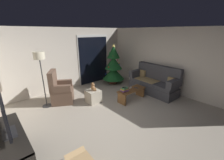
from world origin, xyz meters
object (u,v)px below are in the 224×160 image
Objects in this scene: media_shelf at (13,155)px; teddy_bear_chestnut at (93,87)px; armchair at (61,91)px; remote_graphite at (136,88)px; television at (5,117)px; remote_silver at (130,88)px; ottoman at (93,96)px; book_stack at (125,90)px; cell_phone at (124,88)px; coffee_table at (132,93)px; floor_lamp at (40,61)px; christmas_tree at (113,66)px; couch at (154,83)px.

teddy_bear_chestnut is (2.54, 1.30, 0.20)m from media_shelf.
remote_graphite is at bearing -35.80° from armchair.
television is (-1.67, -1.98, 0.66)m from armchair.
ottoman is at bearing 43.73° from remote_silver.
book_stack is 1.93× the size of cell_phone.
coffee_table is at bearing 167.54° from remote_graphite.
remote_silver is at bearing 8.99° from television.
teddy_bear_chestnut is at bearing 126.54° from cell_phone.
remote_silver is at bearing -30.02° from floor_lamp.
christmas_tree is 1.30× the size of media_shelf.
teddy_bear_chestnut is at bearing -151.77° from christmas_tree.
couch is at bearing -74.95° from christmas_tree.
couch reaches higher than cell_phone.
television reaches higher than coffee_table.
television is (-4.32, -2.22, 0.25)m from christmas_tree.
television is (-3.81, -0.44, 0.64)m from remote_graphite.
couch is at bearing -5.70° from remote_graphite.
television is at bearing -152.82° from christmas_tree.
teddy_bear_chestnut is at bearing 145.42° from coffee_table.
teddy_bear_chestnut is at bearing 137.19° from book_stack.
coffee_table is 3.86× the size of teddy_bear_chestnut.
cell_phone is (-0.34, 0.03, 0.27)m from coffee_table.
floor_lamp is at bearing 43.78° from remote_silver.
floor_lamp reaches higher than cell_phone.
television is at bearing 57.81° from media_shelf.
armchair is at bearing 142.25° from coffee_table.
christmas_tree is at bearing 67.96° from coffee_table.
christmas_tree is (1.03, 1.70, 0.34)m from book_stack.
remote_silver is at bearing -30.04° from teddy_bear_chestnut.
couch is 1.11× the size of floor_lamp.
armchair is at bearing -174.87° from christmas_tree.
armchair is 1.12m from teddy_bear_chestnut.
remote_graphite is at bearing -31.63° from ottoman.
television reaches higher than book_stack.
remote_silver is 0.19× the size of television.
christmas_tree is at bearing 5.13° from armchair.
media_shelf is (-3.65, -0.53, 0.08)m from coffee_table.
remote_silver is at bearing 9.74° from media_shelf.
remote_silver is 0.11× the size of media_shelf.
coffee_table is 1.95m from christmas_tree.
couch is 3.53m from armchair.
teddy_bear_chestnut reaches higher than remote_silver.
christmas_tree is at bearing -38.20° from remote_silver.
couch is at bearing -24.37° from floor_lamp.
ottoman reaches higher than coffee_table.
coffee_table is at bearing -6.40° from book_stack.
coffee_table is 0.97× the size of armchair.
remote_graphite is 2.63m from armchair.
teddy_bear_chestnut is (-2.31, 0.88, 0.15)m from couch.
remote_silver is at bearing 67.32° from coffee_table.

